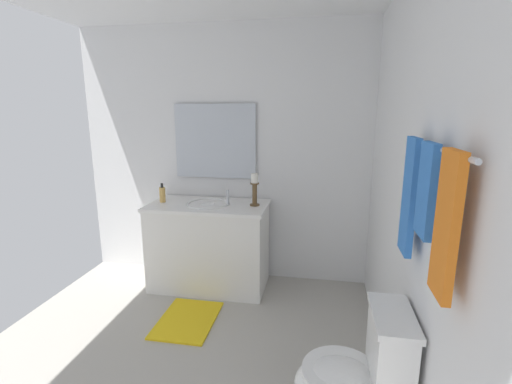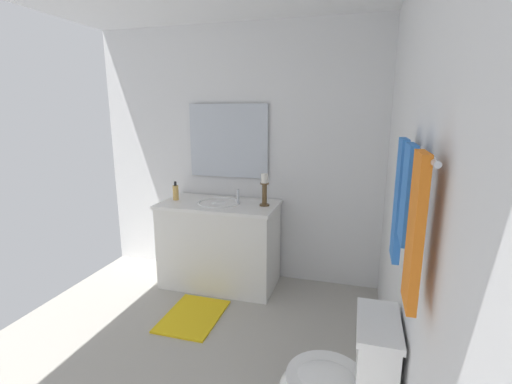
% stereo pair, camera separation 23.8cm
% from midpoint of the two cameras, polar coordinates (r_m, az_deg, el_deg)
% --- Properties ---
extents(floor, '(3.03, 2.85, 0.02)m').
position_cam_midpoint_polar(floor, '(2.75, -16.31, -25.40)').
color(floor, '#B2ADA3').
rests_on(floor, ground).
extents(wall_back, '(3.03, 0.04, 2.45)m').
position_cam_midpoint_polar(wall_back, '(1.99, 20.68, -0.92)').
color(wall_back, white).
rests_on(wall_back, ground).
extents(wall_left, '(0.04, 2.85, 2.45)m').
position_cam_midpoint_polar(wall_left, '(3.61, -6.88, 5.66)').
color(wall_left, white).
rests_on(wall_left, ground).
extents(vanity_cabinet, '(0.58, 1.11, 0.81)m').
position_cam_midpoint_polar(vanity_cabinet, '(3.53, -9.28, -8.29)').
color(vanity_cabinet, white).
rests_on(vanity_cabinet, ground).
extents(sink_basin, '(0.40, 0.40, 0.24)m').
position_cam_midpoint_polar(sink_basin, '(3.42, -9.49, -2.52)').
color(sink_basin, white).
rests_on(sink_basin, vanity_cabinet).
extents(mirror, '(0.02, 0.80, 0.71)m').
position_cam_midpoint_polar(mirror, '(3.57, -8.35, 7.86)').
color(mirror, silver).
extents(candle_holder_tall, '(0.09, 0.09, 0.29)m').
position_cam_midpoint_polar(candle_holder_tall, '(3.28, -2.30, 0.50)').
color(candle_holder_tall, brown).
rests_on(candle_holder_tall, vanity_cabinet).
extents(soap_bottle, '(0.06, 0.06, 0.18)m').
position_cam_midpoint_polar(soap_bottle, '(3.56, -16.32, -0.37)').
color(soap_bottle, '#E5B259').
rests_on(soap_bottle, vanity_cabinet).
extents(toilet, '(0.39, 0.54, 0.75)m').
position_cam_midpoint_polar(toilet, '(2.05, 11.63, -27.04)').
color(toilet, white).
rests_on(toilet, ground).
extents(towel_bar, '(0.78, 0.02, 0.02)m').
position_cam_midpoint_polar(towel_bar, '(1.49, 22.38, 6.42)').
color(towel_bar, silver).
extents(towel_near_vanity, '(0.17, 0.03, 0.55)m').
position_cam_midpoint_polar(towel_near_vanity, '(1.78, 19.43, -0.73)').
color(towel_near_vanity, blue).
rests_on(towel_near_vanity, towel_bar).
extents(towel_center, '(0.17, 0.03, 0.37)m').
position_cam_midpoint_polar(towel_center, '(1.51, 21.18, 0.21)').
color(towel_center, blue).
rests_on(towel_center, towel_bar).
extents(towel_near_corner, '(0.16, 0.03, 0.50)m').
position_cam_midpoint_polar(towel_near_corner, '(1.28, 23.08, -4.98)').
color(towel_near_corner, orange).
rests_on(towel_near_corner, towel_bar).
extents(bath_mat, '(0.60, 0.44, 0.02)m').
position_cam_midpoint_polar(bath_mat, '(3.19, -12.92, -18.97)').
color(bath_mat, yellow).
rests_on(bath_mat, ground).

